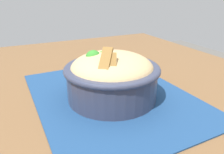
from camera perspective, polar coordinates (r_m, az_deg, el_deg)
table at (r=0.57m, az=1.88°, el=-10.11°), size 1.21×0.93×0.77m
placemat at (r=0.52m, az=-0.13°, el=-4.78°), size 0.44×0.34×0.00m
bowl at (r=0.48m, az=-0.06°, el=0.50°), size 0.21×0.21×0.13m
fork at (r=0.57m, az=-5.82°, el=-1.76°), size 0.02×0.13×0.00m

